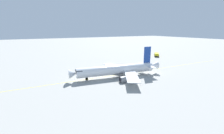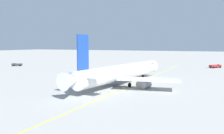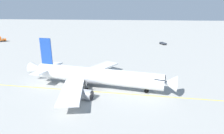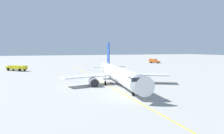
{
  "view_description": "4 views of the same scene",
  "coord_description": "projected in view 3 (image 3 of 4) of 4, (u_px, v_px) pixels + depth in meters",
  "views": [
    {
      "loc": [
        -34.68,
        -48.91,
        19.15
      ],
      "look_at": [
        -5.55,
        4.0,
        3.98
      ],
      "focal_mm": 24.16,
      "sensor_mm": 36.0,
      "label": 1
    },
    {
      "loc": [
        46.72,
        23.31,
        10.08
      ],
      "look_at": [
        -6.07,
        -1.08,
        4.18
      ],
      "focal_mm": 35.99,
      "sensor_mm": 36.0,
      "label": 2
    },
    {
      "loc": [
        -13.45,
        44.69,
        19.08
      ],
      "look_at": [
        -7.88,
        -0.08,
        4.87
      ],
      "focal_mm": 29.58,
      "sensor_mm": 36.0,
      "label": 3
    },
    {
      "loc": [
        -52.7,
        23.0,
        9.6
      ],
      "look_at": [
        -0.77,
        2.61,
        4.73
      ],
      "focal_mm": 31.62,
      "sensor_mm": 36.0,
      "label": 4
    }
  ],
  "objects": [
    {
      "name": "ground_plane",
      "position": [
        83.0,
        83.0,
        49.61
      ],
      "size": [
        600.0,
        600.0,
        0.0
      ],
      "primitive_type": "plane",
      "color": "#9E9E99"
    },
    {
      "name": "airliner_main",
      "position": [
        96.0,
        76.0,
        46.3
      ],
      "size": [
        38.58,
        30.9,
        12.26
      ],
      "rotation": [
        0.0,
        0.0,
        2.98
      ],
      "color": "white",
      "rests_on": "ground_plane"
    },
    {
      "name": "baggage_truck_truck",
      "position": [
        163.0,
        43.0,
        103.44
      ],
      "size": [
        3.68,
        4.77,
        1.22
      ],
      "rotation": [
        0.0,
        0.0,
        5.21
      ],
      "color": "#232326",
      "rests_on": "ground_plane"
    },
    {
      "name": "taxiway_centreline",
      "position": [
        74.0,
        90.0,
        45.39
      ],
      "size": [
        130.58,
        5.57,
        0.01
      ],
      "rotation": [
        0.0,
        0.0,
        3.1
      ],
      "color": "yellow",
      "rests_on": "ground_plane"
    }
  ]
}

